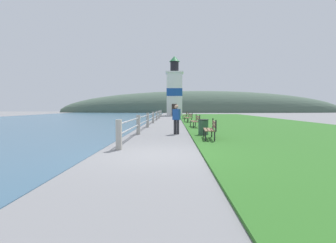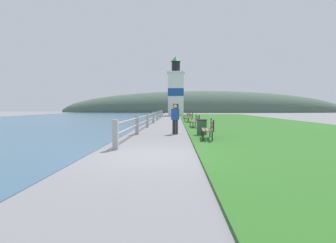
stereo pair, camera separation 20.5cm
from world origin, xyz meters
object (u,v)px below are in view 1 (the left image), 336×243
(park_bench_far, at_px, (189,117))
(park_bench_near, at_px, (211,128))
(park_bench_midway, at_px, (196,120))
(park_bench_by_lighthouse, at_px, (186,115))
(person_strolling, at_px, (176,118))
(trash_bin, at_px, (203,128))
(lighthouse, at_px, (174,90))

(park_bench_far, bearing_deg, park_bench_near, 83.93)
(park_bench_midway, distance_m, park_bench_by_lighthouse, 13.50)
(person_strolling, distance_m, trash_bin, 1.64)
(lighthouse, bearing_deg, trash_bin, -87.57)
(park_bench_midway, height_order, park_bench_far, same)
(park_bench_near, relative_size, lighthouse, 0.16)
(park_bench_by_lighthouse, distance_m, trash_bin, 18.61)
(park_bench_midway, bearing_deg, lighthouse, -89.66)
(park_bench_midway, height_order, trash_bin, park_bench_midway)
(park_bench_near, xyz_separation_m, trash_bin, (-0.13, 1.78, -0.11))
(park_bench_by_lighthouse, xyz_separation_m, person_strolling, (-1.32, -17.80, 0.32))
(lighthouse, xyz_separation_m, trash_bin, (1.37, -32.26, -3.91))
(park_bench_near, distance_m, trash_bin, 1.79)
(park_bench_far, relative_size, person_strolling, 1.16)
(park_bench_midway, distance_m, park_bench_far, 6.12)
(trash_bin, bearing_deg, park_bench_midway, 89.43)
(lighthouse, bearing_deg, park_bench_far, -86.50)
(park_bench_far, bearing_deg, park_bench_midway, 84.22)
(lighthouse, height_order, trash_bin, lighthouse)
(park_bench_by_lighthouse, height_order, trash_bin, park_bench_by_lighthouse)
(park_bench_midway, height_order, person_strolling, person_strolling)
(park_bench_near, bearing_deg, trash_bin, -81.63)
(park_bench_midway, distance_m, lighthouse, 27.46)
(lighthouse, xyz_separation_m, person_strolling, (0.01, -31.46, -3.48))
(park_bench_far, distance_m, park_bench_by_lighthouse, 7.38)
(lighthouse, distance_m, person_strolling, 31.65)
(park_bench_by_lighthouse, distance_m, lighthouse, 14.24)
(park_bench_far, distance_m, lighthouse, 21.42)
(person_strolling, bearing_deg, park_bench_near, -120.99)
(park_bench_far, height_order, person_strolling, person_strolling)
(park_bench_by_lighthouse, bearing_deg, park_bench_far, 96.33)
(park_bench_by_lighthouse, bearing_deg, lighthouse, -77.80)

